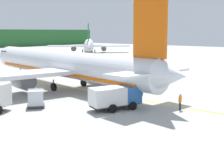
% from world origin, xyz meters
% --- Properties ---
extents(ground, '(240.00, 320.00, 0.20)m').
position_xyz_m(ground, '(0.00, 48.00, -0.10)').
color(ground, '#A8A8A3').
extents(airliner_foreground, '(34.52, 41.67, 11.90)m').
position_xyz_m(airliner_foreground, '(-9.48, 16.44, 3.39)').
color(airliner_foreground, silver).
rests_on(airliner_foreground, ground).
extents(airliner_mid_apron, '(29.88, 28.64, 10.83)m').
position_xyz_m(airliner_mid_apron, '(47.32, 65.78, 3.08)').
color(airliner_mid_apron, white).
rests_on(airliner_mid_apron, ground).
extents(service_truck_catering, '(5.79, 4.11, 2.40)m').
position_xyz_m(service_truck_catering, '(-14.64, 2.93, 1.41)').
color(service_truck_catering, '#2659A5').
rests_on(service_truck_catering, ground).
extents(cargo_container_near, '(2.53, 2.53, 2.04)m').
position_xyz_m(cargo_container_near, '(-19.46, 10.15, 0.96)').
color(cargo_container_near, '#333338').
rests_on(cargo_container_near, ground).
extents(cargo_container_mid, '(2.29, 2.29, 1.96)m').
position_xyz_m(cargo_container_mid, '(-19.47, 16.81, 0.92)').
color(cargo_container_mid, '#333338').
rests_on(cargo_container_mid, ground).
extents(cargo_container_far, '(2.35, 2.35, 1.90)m').
position_xyz_m(cargo_container_far, '(-6.47, 5.90, 0.90)').
color(cargo_container_far, '#333338').
rests_on(cargo_container_far, ground).
extents(crew_marshaller, '(0.62, 0.29, 1.76)m').
position_xyz_m(crew_marshaller, '(-10.64, -2.54, 1.04)').
color(crew_marshaller, '#191E33').
rests_on(crew_marshaller, ground).
extents(apron_guide_line, '(0.30, 60.00, 0.01)m').
position_xyz_m(apron_guide_line, '(-9.35, 12.01, 0.01)').
color(apron_guide_line, yellow).
rests_on(apron_guide_line, ground).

